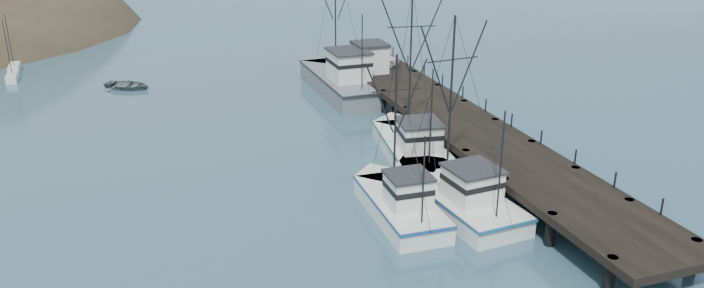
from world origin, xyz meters
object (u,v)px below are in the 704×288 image
pier_shed (370,57)px  motorboat (128,88)px  trawler_near (455,194)px  trawler_mid (399,203)px  work_vessel (341,80)px  trawler_far (412,146)px  pier (465,127)px  pickup_truck (374,59)px

pier_shed → motorboat: pier_shed is taller
trawler_near → trawler_mid: trawler_near is taller
work_vessel → pier_shed: bearing=-15.9°
trawler_far → work_vessel: (0.28, 17.30, 0.41)m
pier → trawler_near: 10.36m
trawler_near → pier_shed: trawler_near is taller
trawler_far → pier_shed: trawler_far is taller
work_vessel → pickup_truck: bearing=14.5°
pier → pickup_truck: 18.03m
work_vessel → pickup_truck: (3.75, 0.97, 1.46)m
pickup_truck → pier_shed: bearing=158.9°
pier → trawler_far: bearing=-176.6°
trawler_near → pickup_truck: trawler_near is taller
trawler_mid → trawler_far: trawler_far is taller
pickup_truck → motorboat: bearing=84.4°
trawler_mid → trawler_near: bearing=-0.9°
trawler_mid → motorboat: bearing=113.1°
pickup_truck → trawler_near: bearing=-178.9°
pier_shed → trawler_mid: bearing=-106.9°
pier_shed → pickup_truck: bearing=57.5°
trawler_near → work_vessel: 25.91m
pickup_truck → work_vessel: bearing=115.9°
trawler_far → pickup_truck: bearing=77.6°
pier_shed → pickup_truck: (1.10, 1.72, -0.73)m
trawler_mid → pier_shed: 26.33m
trawler_near → pickup_truck: size_ratio=2.47×
pier → pier_shed: (-1.50, 16.28, 1.73)m
pier_shed → motorboat: bearing=158.2°
work_vessel → motorboat: size_ratio=3.37×
trawler_near → motorboat: (-18.24, 33.95, -0.82)m
motorboat → pickup_truck: bearing=-71.5°
trawler_mid → trawler_far: (4.69, 8.52, 0.00)m
trawler_mid → pickup_truck: size_ratio=2.06×
motorboat → trawler_near: bearing=-116.2°
pier → trawler_mid: trawler_mid is taller
trawler_far → pickup_truck: trawler_far is taller
trawler_mid → pier_shed: trawler_mid is taller
trawler_mid → work_vessel: 26.30m
trawler_far → pier_shed: (2.94, 16.54, 2.60)m
pickup_truck → pier: bearing=-167.3°
trawler_mid → pickup_truck: 28.23m
pier → trawler_far: 4.53m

